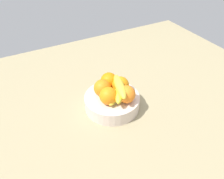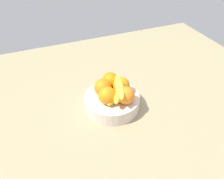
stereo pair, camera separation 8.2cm
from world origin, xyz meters
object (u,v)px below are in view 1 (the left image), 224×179
Objects in this scene: orange_front_left at (102,88)px; orange_center at (127,94)px; fruit_bowl at (112,102)px; banana_bunch at (119,90)px; orange_back_left at (120,85)px; orange_back_right at (109,81)px; orange_front_right at (108,96)px.

orange_center is at bearing -50.92° from orange_front_left.
banana_bunch is at bearing -39.13° from fruit_bowl.
orange_back_left is 1.00× the size of orange_back_right.
orange_front_left is 6.20cm from orange_back_right.
orange_back_right is at bearing 74.07° from fruit_bowl.
orange_back_left is (1.01, 7.04, 0.00)cm from orange_center.
orange_front_left is 1.00× the size of orange_back_left.
orange_back_right is at bearing 34.34° from orange_front_left.
banana_bunch is (5.80, -5.20, 0.28)cm from orange_front_left.
banana_bunch reaches higher than orange_center.
orange_front_left and orange_front_right have the same top height.
orange_back_right is at bearing 94.50° from banana_bunch.
orange_back_left reaches higher than fruit_bowl.
banana_bunch reaches higher than orange_front_right.
orange_back_right reaches higher than fruit_bowl.
fruit_bowl is at bearing 124.58° from orange_center.
orange_front_right is 10.98cm from orange_back_right.
orange_back_right is (-2.12, 12.42, 0.00)cm from orange_center.
orange_center is 12.60cm from orange_back_right.
orange_front_right is 1.00× the size of orange_center.
fruit_bowl is at bearing -105.93° from orange_back_right.
orange_back_left is 4.13cm from banana_bunch.
banana_bunch reaches higher than orange_back_left.
orange_front_right is at bearing -118.71° from orange_back_right.
orange_center and orange_back_left have the same top height.
orange_center is 1.00× the size of orange_back_left.
orange_center reaches higher than fruit_bowl.
orange_front_left is at bearing 138.17° from banana_bunch.
orange_front_right is at bearing -91.43° from orange_front_left.
orange_back_left is (8.41, 4.25, 0.00)cm from orange_front_right.
orange_front_right is at bearing 159.34° from orange_center.
orange_center is (4.01, -5.81, 7.09)cm from fruit_bowl.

